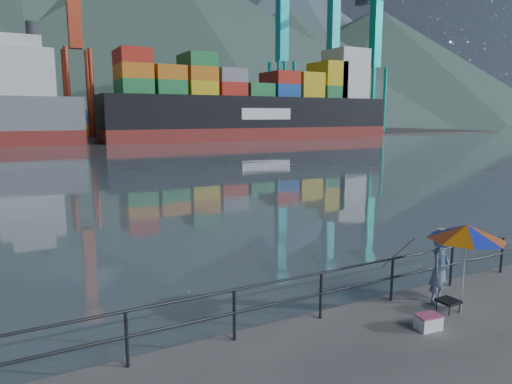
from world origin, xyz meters
TOP-DOWN VIEW (x-y plane):
  - harbor_water at (0.00, 130.00)m, footprint 500.00×280.00m
  - far_dock at (10.00, 93.00)m, footprint 200.00×40.00m
  - guardrail at (0.00, 1.70)m, footprint 22.00×0.06m
  - mountains at (38.82, 207.75)m, footprint 600.00×332.80m
  - port_cranes at (31.00, 84.00)m, footprint 116.00×28.00m
  - container_stacks at (35.78, 93.45)m, footprint 58.00×5.40m
  - fisherman at (1.84, 1.10)m, footprint 0.65×0.51m
  - beach_umbrella at (1.89, 0.53)m, footprint 1.70×1.70m
  - folding_stool at (1.64, 0.66)m, footprint 0.43×0.43m
  - cooler_bag at (0.60, 0.28)m, footprint 0.51×0.37m
  - fishing_rod at (1.63, 2.19)m, footprint 0.74×1.70m
  - container_ship at (36.12, 71.55)m, footprint 56.28×9.38m

SIDE VIEW (x-z plane):
  - harbor_water at x=0.00m, z-range 0.00..0.00m
  - far_dock at x=10.00m, z-range -0.20..0.20m
  - fishing_rod at x=1.63m, z-range -0.65..0.65m
  - cooler_bag at x=0.60m, z-range 0.00..0.27m
  - folding_stool at x=1.64m, z-range 0.01..0.28m
  - guardrail at x=0.00m, z-range 0.01..1.03m
  - fisherman at x=1.84m, z-range 0.00..1.58m
  - beach_umbrella at x=1.89m, z-range 0.81..2.76m
  - container_stacks at x=35.78m, z-range -1.26..6.54m
  - container_ship at x=36.12m, z-range -3.19..14.91m
  - port_cranes at x=31.00m, z-range -3.20..35.20m
  - mountains at x=38.82m, z-range -4.45..75.55m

